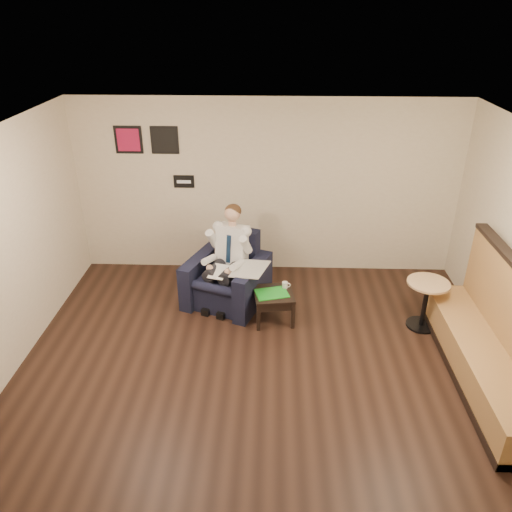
{
  "coord_description": "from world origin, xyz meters",
  "views": [
    {
      "loc": [
        0.09,
        -4.45,
        4.02
      ],
      "look_at": [
        -0.11,
        1.2,
        1.12
      ],
      "focal_mm": 35.0,
      "sensor_mm": 36.0,
      "label": 1
    }
  ],
  "objects_px": {
    "armchair": "(226,271)",
    "coffee_mug": "(285,285)",
    "cafe_table": "(425,304)",
    "green_folder": "(272,293)",
    "smartphone": "(276,287)",
    "banquette": "(490,329)",
    "side_table": "(273,306)",
    "seated_man": "(222,264)"
  },
  "relations": [
    {
      "from": "armchair",
      "to": "coffee_mug",
      "type": "distance_m",
      "value": 0.91
    },
    {
      "from": "cafe_table",
      "to": "green_folder",
      "type": "bearing_deg",
      "value": 178.15
    },
    {
      "from": "green_folder",
      "to": "cafe_table",
      "type": "xyz_separation_m",
      "value": [
        2.08,
        -0.07,
        -0.09
      ]
    },
    {
      "from": "smartphone",
      "to": "cafe_table",
      "type": "height_order",
      "value": "cafe_table"
    },
    {
      "from": "coffee_mug",
      "to": "smartphone",
      "type": "bearing_deg",
      "value": 170.9
    },
    {
      "from": "green_folder",
      "to": "cafe_table",
      "type": "height_order",
      "value": "cafe_table"
    },
    {
      "from": "coffee_mug",
      "to": "banquette",
      "type": "height_order",
      "value": "banquette"
    },
    {
      "from": "armchair",
      "to": "cafe_table",
      "type": "distance_m",
      "value": 2.81
    },
    {
      "from": "armchair",
      "to": "side_table",
      "type": "distance_m",
      "value": 0.88
    },
    {
      "from": "coffee_mug",
      "to": "smartphone",
      "type": "distance_m",
      "value": 0.14
    },
    {
      "from": "coffee_mug",
      "to": "banquette",
      "type": "xyz_separation_m",
      "value": [
        2.3,
        -1.28,
        0.22
      ]
    },
    {
      "from": "side_table",
      "to": "green_folder",
      "type": "xyz_separation_m",
      "value": [
        -0.03,
        -0.02,
        0.22
      ]
    },
    {
      "from": "green_folder",
      "to": "coffee_mug",
      "type": "bearing_deg",
      "value": 41.69
    },
    {
      "from": "cafe_table",
      "to": "side_table",
      "type": "bearing_deg",
      "value": 177.48
    },
    {
      "from": "coffee_mug",
      "to": "armchair",
      "type": "bearing_deg",
      "value": 159.01
    },
    {
      "from": "green_folder",
      "to": "banquette",
      "type": "relative_size",
      "value": 0.16
    },
    {
      "from": "smartphone",
      "to": "side_table",
      "type": "bearing_deg",
      "value": -97.35
    },
    {
      "from": "smartphone",
      "to": "coffee_mug",
      "type": "bearing_deg",
      "value": -7.1
    },
    {
      "from": "green_folder",
      "to": "cafe_table",
      "type": "distance_m",
      "value": 2.08
    },
    {
      "from": "banquette",
      "to": "cafe_table",
      "type": "distance_m",
      "value": 1.18
    },
    {
      "from": "armchair",
      "to": "cafe_table",
      "type": "height_order",
      "value": "armchair"
    },
    {
      "from": "seated_man",
      "to": "side_table",
      "type": "xyz_separation_m",
      "value": [
        0.74,
        -0.34,
        -0.48
      ]
    },
    {
      "from": "armchair",
      "to": "side_table",
      "type": "xyz_separation_m",
      "value": [
        0.69,
        -0.47,
        -0.29
      ]
    },
    {
      "from": "seated_man",
      "to": "green_folder",
      "type": "height_order",
      "value": "seated_man"
    },
    {
      "from": "side_table",
      "to": "cafe_table",
      "type": "distance_m",
      "value": 2.06
    },
    {
      "from": "smartphone",
      "to": "green_folder",
      "type": "bearing_deg",
      "value": -103.96
    },
    {
      "from": "armchair",
      "to": "side_table",
      "type": "height_order",
      "value": "armchair"
    },
    {
      "from": "green_folder",
      "to": "coffee_mug",
      "type": "height_order",
      "value": "coffee_mug"
    },
    {
      "from": "armchair",
      "to": "green_folder",
      "type": "height_order",
      "value": "armchair"
    },
    {
      "from": "side_table",
      "to": "green_folder",
      "type": "distance_m",
      "value": 0.23
    },
    {
      "from": "side_table",
      "to": "banquette",
      "type": "xyz_separation_m",
      "value": [
        2.46,
        -1.14,
        0.48
      ]
    },
    {
      "from": "green_folder",
      "to": "seated_man",
      "type": "bearing_deg",
      "value": 152.95
    },
    {
      "from": "armchair",
      "to": "smartphone",
      "type": "relative_size",
      "value": 7.73
    },
    {
      "from": "coffee_mug",
      "to": "smartphone",
      "type": "relative_size",
      "value": 0.68
    },
    {
      "from": "green_folder",
      "to": "smartphone",
      "type": "xyz_separation_m",
      "value": [
        0.05,
        0.18,
        -0.0
      ]
    },
    {
      "from": "smartphone",
      "to": "banquette",
      "type": "height_order",
      "value": "banquette"
    },
    {
      "from": "seated_man",
      "to": "coffee_mug",
      "type": "bearing_deg",
      "value": 7.85
    },
    {
      "from": "side_table",
      "to": "banquette",
      "type": "relative_size",
      "value": 0.19
    },
    {
      "from": "side_table",
      "to": "cafe_table",
      "type": "bearing_deg",
      "value": -2.52
    },
    {
      "from": "seated_man",
      "to": "cafe_table",
      "type": "height_order",
      "value": "seated_man"
    },
    {
      "from": "smartphone",
      "to": "seated_man",
      "type": "bearing_deg",
      "value": 168.68
    },
    {
      "from": "side_table",
      "to": "smartphone",
      "type": "height_order",
      "value": "smartphone"
    }
  ]
}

